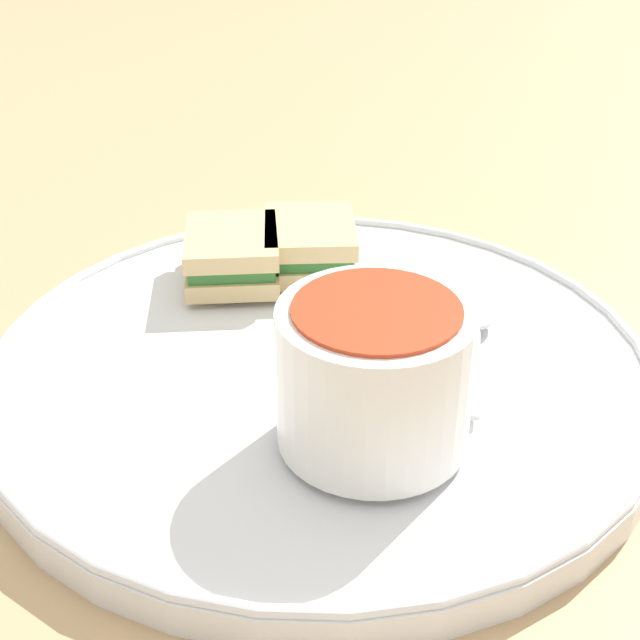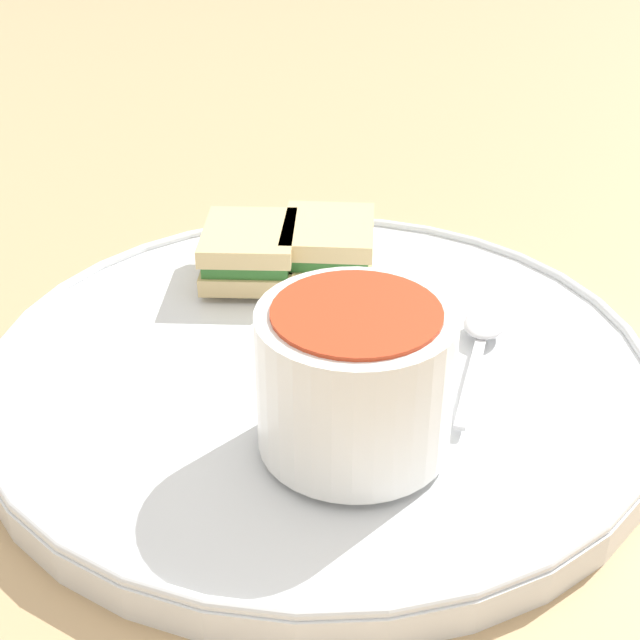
{
  "view_description": "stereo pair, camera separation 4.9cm",
  "coord_description": "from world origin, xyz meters",
  "views": [
    {
      "loc": [
        -0.42,
        0.03,
        0.29
      ],
      "look_at": [
        0.0,
        0.0,
        0.04
      ],
      "focal_mm": 50.0,
      "sensor_mm": 36.0,
      "label": 1
    },
    {
      "loc": [
        -0.42,
        -0.02,
        0.29
      ],
      "look_at": [
        0.0,
        0.0,
        0.04
      ],
      "focal_mm": 50.0,
      "sensor_mm": 36.0,
      "label": 2
    }
  ],
  "objects": [
    {
      "name": "plate",
      "position": [
        0.0,
        0.0,
        0.01
      ],
      "size": [
        0.38,
        0.38,
        0.02
      ],
      "color": "white",
      "rests_on": "ground_plane"
    },
    {
      "name": "sandwich_half_far",
      "position": [
        0.09,
        0.05,
        0.04
      ],
      "size": [
        0.07,
        0.06,
        0.03
      ],
      "rotation": [
        0.0,
        0.0,
        0.01
      ],
      "color": "#DBBC7F",
      "rests_on": "plate"
    },
    {
      "name": "sandwich_half_near",
      "position": [
        0.1,
        0.0,
        0.04
      ],
      "size": [
        0.07,
        0.06,
        0.03
      ],
      "rotation": [
        0.0,
        0.0,
        -0.02
      ],
      "color": "#DBBC7F",
      "rests_on": "plate"
    },
    {
      "name": "ground_plane",
      "position": [
        0.0,
        0.0,
        0.0
      ],
      "size": [
        2.4,
        2.4,
        0.0
      ],
      "primitive_type": "plane",
      "color": "tan"
    },
    {
      "name": "soup_bowl",
      "position": [
        -0.08,
        -0.02,
        0.06
      ],
      "size": [
        0.09,
        0.09,
        0.07
      ],
      "color": "white",
      "rests_on": "plate"
    },
    {
      "name": "spoon",
      "position": [
        0.02,
        -0.09,
        0.03
      ],
      "size": [
        0.12,
        0.04,
        0.01
      ],
      "rotation": [
        0.0,
        0.0,
        6.06
      ],
      "color": "silver",
      "rests_on": "plate"
    }
  ]
}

